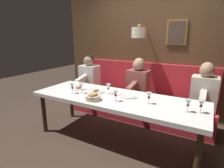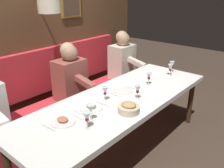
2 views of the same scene
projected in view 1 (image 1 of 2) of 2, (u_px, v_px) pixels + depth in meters
name	position (u px, v px, depth m)	size (l,w,h in m)	color
ground_plane	(115.00, 140.00, 2.93)	(12.00, 12.00, 0.00)	#423328
dining_table	(115.00, 101.00, 2.76)	(0.90, 2.63, 0.74)	white
banquette_bench	(136.00, 108.00, 3.63)	(0.52, 2.83, 0.45)	red
back_wall_panel	(148.00, 49.00, 3.82)	(0.59, 4.03, 2.90)	brown
diner_nearest	(204.00, 88.00, 2.92)	(0.60, 0.40, 0.79)	beige
diner_near	(138.00, 80.00, 3.46)	(0.60, 0.40, 0.79)	#934C42
diner_middle	(89.00, 74.00, 4.00)	(0.60, 0.40, 0.79)	white
place_setting_0	(79.00, 88.00, 3.16)	(0.24, 0.31, 0.05)	silver
place_setting_1	(96.00, 91.00, 2.98)	(0.24, 0.31, 0.05)	white
place_setting_2	(127.00, 96.00, 2.74)	(0.24, 0.32, 0.01)	silver
wine_glass_0	(108.00, 87.00, 2.86)	(0.07, 0.07, 0.16)	silver
wine_glass_1	(116.00, 93.00, 2.53)	(0.07, 0.07, 0.16)	silver
wine_glass_2	(81.00, 86.00, 2.90)	(0.07, 0.07, 0.16)	silver
wine_glass_3	(149.00, 96.00, 2.43)	(0.07, 0.07, 0.16)	silver
wine_glass_4	(188.00, 103.00, 2.17)	(0.07, 0.07, 0.16)	silver
wine_glass_5	(201.00, 104.00, 2.14)	(0.07, 0.07, 0.16)	silver
wine_glass_6	(72.00, 86.00, 2.89)	(0.07, 0.07, 0.16)	silver
bread_bowl	(93.00, 97.00, 2.60)	(0.22, 0.22, 0.12)	beige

